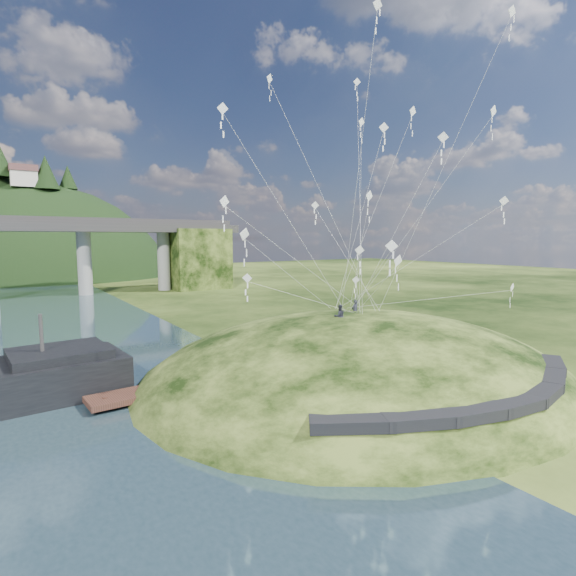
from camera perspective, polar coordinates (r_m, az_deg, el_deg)
ground at (r=30.59m, az=-0.10°, el=-14.68°), size 320.00×320.00×0.00m
grass_hill at (r=37.21m, az=8.80°, el=-13.32°), size 36.00×32.00×13.00m
footpath at (r=28.51m, az=24.47°, el=-12.41°), size 22.29×5.84×0.83m
wooden_dock at (r=34.31m, az=-11.18°, el=-11.58°), size 15.67×3.38×1.11m
kite_flyers at (r=35.81m, az=7.26°, el=-1.88°), size 3.92×2.34×1.90m
kite_swarm at (r=36.11m, az=10.44°, el=14.78°), size 20.86×17.18×20.98m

